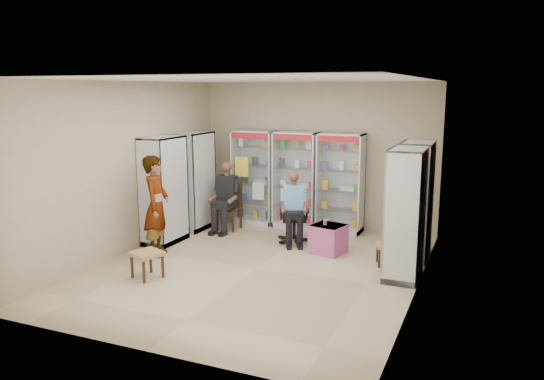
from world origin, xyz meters
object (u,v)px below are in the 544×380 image
at_px(cabinet_back_mid, 296,180).
at_px(office_chair, 294,216).
at_px(cabinet_back_right, 340,183).
at_px(standing_man, 156,206).
at_px(woven_stool_a, 387,254).
at_px(woven_stool_b, 147,265).
at_px(cabinet_right_near, 405,214).
at_px(seated_shopkeeper, 293,209).
at_px(cabinet_right_far, 415,200).
at_px(cabinet_left_far, 195,181).
at_px(cabinet_left_near, 164,190).
at_px(pink_trunk, 328,239).
at_px(cabinet_back_left, 255,177).
at_px(wooden_chair, 229,207).

relative_size(cabinet_back_mid, office_chair, 1.99).
height_order(cabinet_back_right, standing_man, cabinet_back_right).
bearing_deg(standing_man, woven_stool_a, -92.69).
relative_size(woven_stool_a, woven_stool_b, 0.87).
distance_m(cabinet_right_near, seated_shopkeeper, 2.52).
bearing_deg(cabinet_right_far, office_chair, 88.15).
bearing_deg(standing_man, cabinet_left_far, -7.27).
relative_size(cabinet_right_near, woven_stool_b, 4.79).
bearing_deg(cabinet_left_near, woven_stool_b, 25.79).
xyz_separation_m(office_chair, pink_trunk, (0.81, -0.44, -0.24)).
relative_size(cabinet_right_far, woven_stool_a, 5.52).
bearing_deg(cabinet_left_far, office_chair, 86.72).
distance_m(cabinet_back_left, woven_stool_a, 3.74).
relative_size(cabinet_left_near, office_chair, 1.99).
bearing_deg(cabinet_left_far, cabinet_back_right, 108.19).
xyz_separation_m(cabinet_back_left, pink_trunk, (2.11, -1.50, -0.74)).
xyz_separation_m(wooden_chair, pink_trunk, (2.36, -0.77, -0.21)).
bearing_deg(woven_stool_a, office_chair, 160.01).
relative_size(cabinet_back_right, cabinet_right_near, 1.00).
xyz_separation_m(cabinet_back_left, standing_man, (-0.61, -2.74, -0.12)).
distance_m(cabinet_right_far, pink_trunk, 1.64).
bearing_deg(woven_stool_a, cabinet_left_far, 168.81).
height_order(cabinet_back_right, cabinet_right_near, same).
relative_size(wooden_chair, seated_shopkeeper, 0.74).
bearing_deg(cabinet_right_near, seated_shopkeeper, 63.22).
xyz_separation_m(cabinet_right_near, office_chair, (-2.22, 1.17, -0.50)).
bearing_deg(cabinet_back_right, cabinet_left_far, -161.81).
bearing_deg(woven_stool_b, cabinet_left_near, 115.79).
xyz_separation_m(cabinet_right_far, woven_stool_b, (-3.62, -2.65, -0.79)).
relative_size(cabinet_back_mid, cabinet_right_far, 1.00).
xyz_separation_m(woven_stool_a, woven_stool_b, (-3.29, -2.03, 0.03)).
height_order(cabinet_left_near, woven_stool_a, cabinet_left_near).
relative_size(cabinet_left_far, seated_shopkeeper, 1.57).
bearing_deg(wooden_chair, cabinet_left_near, -117.61).
distance_m(cabinet_back_right, cabinet_left_far, 2.98).
xyz_separation_m(cabinet_back_mid, cabinet_left_near, (-1.88, -2.03, 0.00)).
bearing_deg(woven_stool_a, cabinet_right_near, -55.67).
relative_size(cabinet_left_far, cabinet_left_near, 1.00).
distance_m(cabinet_back_mid, wooden_chair, 1.50).
xyz_separation_m(cabinet_right_near, standing_man, (-4.14, -0.51, -0.12)).
distance_m(cabinet_back_left, cabinet_left_near, 2.23).
height_order(cabinet_back_right, cabinet_right_far, same).
bearing_deg(standing_man, cabinet_back_mid, -46.95).
relative_size(cabinet_back_left, woven_stool_a, 5.52).
bearing_deg(cabinet_left_near, woven_stool_a, 93.92).
bearing_deg(pink_trunk, cabinet_left_far, 169.45).
distance_m(cabinet_left_near, seated_shopkeeper, 2.45).
bearing_deg(cabinet_back_mid, cabinet_right_near, -40.84).
xyz_separation_m(cabinet_back_left, woven_stool_b, (-0.09, -3.78, -0.79)).
xyz_separation_m(seated_shopkeeper, pink_trunk, (0.81, -0.39, -0.38)).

